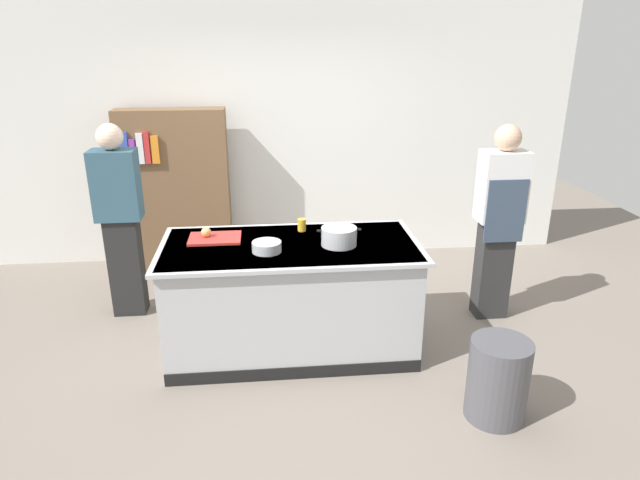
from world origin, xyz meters
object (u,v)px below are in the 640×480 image
stock_pot (339,236)px  mixing_bowl (267,247)px  bookshelf (176,191)px  person_chef (499,219)px  trash_bin (498,380)px  onion (206,232)px  person_guest (120,217)px  juice_cup (302,225)px

stock_pot → mixing_bowl: 0.55m
bookshelf → person_chef: bearing=-25.9°
stock_pot → trash_bin: size_ratio=0.60×
onion → person_guest: person_guest is taller
onion → trash_bin: (1.94, -1.18, -0.68)m
stock_pot → person_guest: (-1.80, 0.82, -0.06)m
juice_cup → person_chef: person_chef is taller
trash_bin → bookshelf: bookshelf is taller
onion → person_guest: (-0.79, 0.59, -0.05)m
stock_pot → person_guest: size_ratio=0.19×
trash_bin → person_guest: (-2.73, 1.77, 0.63)m
mixing_bowl → person_guest: 1.55m
stock_pot → mixing_bowl: size_ratio=1.54×
trash_bin → onion: bearing=148.7°
juice_cup → person_chef: 1.70m
juice_cup → person_guest: 1.62m
mixing_bowl → person_chef: 2.05m
trash_bin → person_guest: bearing=147.0°
person_guest → bookshelf: 1.08m
juice_cup → person_guest: size_ratio=0.06×
onion → person_chef: size_ratio=0.05×
onion → bookshelf: size_ratio=0.05×
mixing_bowl → juice_cup: bearing=56.2°
trash_bin → person_chef: person_chef is taller
bookshelf → juice_cup: bearing=-51.0°
person_chef → person_guest: 3.27m
onion → trash_bin: bearing=-31.3°
person_chef → person_guest: size_ratio=1.00×
person_chef → person_guest: (-3.24, 0.38, -0.00)m
mixing_bowl → person_chef: (1.99, 0.52, -0.02)m
juice_cup → bookshelf: bookshelf is taller
trash_bin → stock_pot: bearing=134.4°
stock_pot → bookshelf: bearing=128.5°
juice_cup → bookshelf: 1.93m
onion → juice_cup: (0.75, 0.12, -0.01)m
stock_pot → person_chef: 1.51m
trash_bin → person_guest: person_guest is taller
trash_bin → person_guest: 3.32m
onion → person_guest: size_ratio=0.05×
mixing_bowl → juice_cup: (0.29, 0.43, 0.01)m
person_guest → mixing_bowl: bearing=36.0°
person_chef → bookshelf: (-2.91, 1.41, -0.06)m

